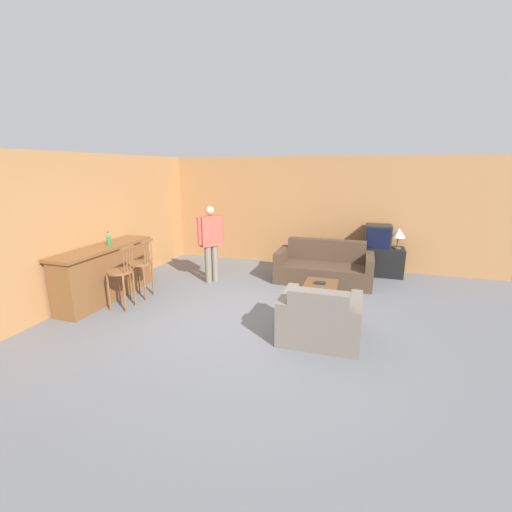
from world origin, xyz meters
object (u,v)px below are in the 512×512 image
(tv, at_px, (378,236))
(bottle, at_px, (109,239))
(table_lamp, at_px, (399,233))
(person_by_window, at_px, (211,240))
(couch_far, at_px, (324,268))
(armchair_near, at_px, (320,320))
(tv_unit, at_px, (376,261))
(bar_chair_mid, at_px, (141,267))
(book_on_table, at_px, (320,283))
(bar_chair_near, at_px, (121,276))
(coffee_table, at_px, (320,288))

(tv, distance_m, bottle, 5.53)
(table_lamp, bearing_deg, person_by_window, -156.97)
(couch_far, relative_size, bottle, 7.69)
(couch_far, distance_m, armchair_near, 2.61)
(tv_unit, bearing_deg, tv, -90.00)
(bar_chair_mid, relative_size, bottle, 4.27)
(armchair_near, distance_m, person_by_window, 3.17)
(armchair_near, bearing_deg, bottle, 172.52)
(person_by_window, bearing_deg, bar_chair_mid, -125.67)
(book_on_table, bearing_deg, tv_unit, 64.98)
(person_by_window, bearing_deg, bar_chair_near, -116.07)
(bottle, bearing_deg, armchair_near, -7.48)
(bar_chair_mid, distance_m, armchair_near, 3.42)
(armchair_near, height_order, person_by_window, person_by_window)
(couch_far, relative_size, book_on_table, 10.28)
(bar_chair_mid, height_order, person_by_window, person_by_window)
(armchair_near, distance_m, tv, 3.59)
(bar_chair_mid, relative_size, table_lamp, 2.40)
(tv_unit, relative_size, bottle, 4.56)
(book_on_table, xyz_separation_m, person_by_window, (-2.32, 0.53, 0.51))
(table_lamp, bearing_deg, book_on_table, -123.60)
(armchair_near, xyz_separation_m, coffee_table, (-0.15, 1.25, 0.01))
(coffee_table, height_order, bottle, bottle)
(armchair_near, bearing_deg, bar_chair_near, 178.06)
(bar_chair_near, xyz_separation_m, tv, (4.16, 3.33, 0.29))
(table_lamp, distance_m, person_by_window, 4.05)
(armchair_near, relative_size, tv, 1.99)
(tv, relative_size, person_by_window, 0.35)
(tv, bearing_deg, table_lamp, 0.41)
(couch_far, bearing_deg, bottle, -149.98)
(coffee_table, height_order, table_lamp, table_lamp)
(bar_chair_mid, height_order, tv_unit, bar_chair_mid)
(coffee_table, distance_m, book_on_table, 0.11)
(coffee_table, height_order, person_by_window, person_by_window)
(bar_chair_near, distance_m, tv, 5.34)
(bottle, bearing_deg, table_lamp, 29.99)
(coffee_table, relative_size, bottle, 3.35)
(bar_chair_near, xyz_separation_m, bottle, (-0.51, 0.39, 0.51))
(bar_chair_near, distance_m, bottle, 0.83)
(bar_chair_mid, xyz_separation_m, couch_far, (3.11, 1.93, -0.29))
(book_on_table, bearing_deg, bar_chair_near, -158.95)
(bottle, xyz_separation_m, table_lamp, (5.09, 2.94, -0.14))
(bottle, bearing_deg, tv_unit, 32.15)
(tv, height_order, person_by_window, person_by_window)
(bar_chair_mid, distance_m, book_on_table, 3.25)
(coffee_table, height_order, tv, tv)
(table_lamp, height_order, person_by_window, person_by_window)
(armchair_near, xyz_separation_m, book_on_table, (-0.17, 1.34, 0.09))
(bottle, relative_size, person_by_window, 0.16)
(book_on_table, bearing_deg, bar_chair_mid, -168.17)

